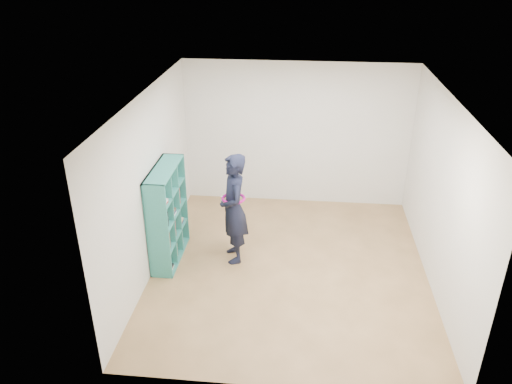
# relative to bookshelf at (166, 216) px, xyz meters

# --- Properties ---
(floor) EXTENTS (4.50, 4.50, 0.00)m
(floor) POSITION_rel_bookshelf_xyz_m (1.85, -0.12, -0.72)
(floor) COLOR brown
(floor) RESTS_ON ground
(ceiling) EXTENTS (4.50, 4.50, 0.00)m
(ceiling) POSITION_rel_bookshelf_xyz_m (1.85, -0.12, 1.88)
(ceiling) COLOR white
(ceiling) RESTS_ON wall_back
(wall_left) EXTENTS (0.02, 4.50, 2.60)m
(wall_left) POSITION_rel_bookshelf_xyz_m (-0.15, -0.12, 0.58)
(wall_left) COLOR silver
(wall_left) RESTS_ON floor
(wall_right) EXTENTS (0.02, 4.50, 2.60)m
(wall_right) POSITION_rel_bookshelf_xyz_m (3.85, -0.12, 0.58)
(wall_right) COLOR silver
(wall_right) RESTS_ON floor
(wall_back) EXTENTS (4.00, 0.02, 2.60)m
(wall_back) POSITION_rel_bookshelf_xyz_m (1.85, 2.13, 0.58)
(wall_back) COLOR silver
(wall_back) RESTS_ON floor
(wall_front) EXTENTS (4.00, 0.02, 2.60)m
(wall_front) POSITION_rel_bookshelf_xyz_m (1.85, -2.37, 0.58)
(wall_front) COLOR silver
(wall_front) RESTS_ON floor
(bookshelf) EXTENTS (0.33, 1.12, 1.49)m
(bookshelf) POSITION_rel_bookshelf_xyz_m (0.00, 0.00, 0.00)
(bookshelf) COLOR #287C73
(bookshelf) RESTS_ON floor
(person) EXTENTS (0.57, 0.71, 1.70)m
(person) POSITION_rel_bookshelf_xyz_m (1.00, 0.09, 0.13)
(person) COLOR black
(person) RESTS_ON floor
(smartphone) EXTENTS (0.06, 0.10, 0.14)m
(smartphone) POSITION_rel_bookshelf_xyz_m (0.83, 0.11, 0.24)
(smartphone) COLOR silver
(smartphone) RESTS_ON person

